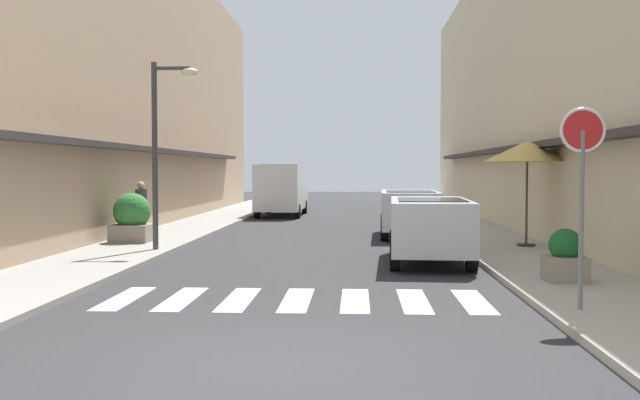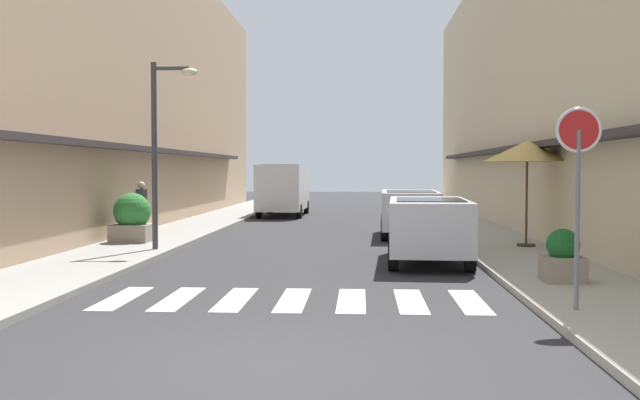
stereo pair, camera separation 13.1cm
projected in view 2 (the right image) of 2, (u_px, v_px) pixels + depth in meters
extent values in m
plane|color=#2B2B2D|center=(329.00, 233.00, 24.45)|extent=(91.71, 91.71, 0.00)
cube|color=gray|center=(185.00, 230.00, 24.73)|extent=(2.47, 58.36, 0.12)
cube|color=#ADA899|center=(475.00, 232.00, 24.16)|extent=(2.47, 58.36, 0.12)
cube|color=tan|center=(89.00, 78.00, 25.80)|extent=(5.00, 39.52, 10.85)
cube|color=#332D2D|center=(165.00, 151.00, 25.75)|extent=(0.50, 27.66, 0.16)
cube|color=beige|center=(581.00, 76.00, 24.81)|extent=(5.00, 39.52, 10.70)
cube|color=#332D2D|center=(500.00, 151.00, 25.08)|extent=(0.50, 27.66, 0.16)
cube|color=silver|center=(121.00, 298.00, 11.90)|extent=(0.45, 2.20, 0.01)
cube|color=silver|center=(178.00, 299.00, 11.85)|extent=(0.45, 2.20, 0.01)
cube|color=silver|center=(235.00, 299.00, 11.79)|extent=(0.45, 2.20, 0.01)
cube|color=silver|center=(293.00, 300.00, 11.74)|extent=(0.45, 2.20, 0.01)
cube|color=silver|center=(352.00, 301.00, 11.68)|extent=(0.45, 2.20, 0.01)
cube|color=silver|center=(410.00, 301.00, 11.63)|extent=(0.45, 2.20, 0.01)
cube|color=silver|center=(470.00, 302.00, 11.57)|extent=(0.45, 2.20, 0.01)
cube|color=silver|center=(429.00, 224.00, 16.43)|extent=(1.95, 4.25, 1.13)
cube|color=black|center=(430.00, 212.00, 16.21)|extent=(1.58, 2.40, 0.56)
cylinder|color=black|center=(394.00, 243.00, 17.91)|extent=(0.25, 0.65, 0.64)
cylinder|color=black|center=(459.00, 243.00, 17.74)|extent=(0.25, 0.65, 0.64)
cylinder|color=black|center=(393.00, 256.00, 15.17)|extent=(0.25, 0.65, 0.64)
cylinder|color=black|center=(470.00, 257.00, 15.00)|extent=(0.25, 0.65, 0.64)
cube|color=silver|center=(410.00, 209.00, 22.84)|extent=(1.89, 4.40, 1.13)
cube|color=black|center=(410.00, 200.00, 22.61)|extent=(1.55, 2.48, 0.56)
cylinder|color=black|center=(385.00, 223.00, 24.36)|extent=(0.24, 0.65, 0.64)
cylinder|color=black|center=(432.00, 224.00, 24.21)|extent=(0.24, 0.65, 0.64)
cylinder|color=black|center=(385.00, 230.00, 21.51)|extent=(0.24, 0.65, 0.64)
cylinder|color=black|center=(438.00, 231.00, 21.36)|extent=(0.24, 0.65, 0.64)
cube|color=silver|center=(284.00, 187.00, 33.43)|extent=(2.01, 5.42, 2.03)
cube|color=black|center=(283.00, 171.00, 33.13)|extent=(1.67, 3.04, 0.56)
cylinder|color=black|center=(270.00, 207.00, 35.31)|extent=(0.23, 0.64, 0.64)
cylinder|color=black|center=(306.00, 207.00, 35.18)|extent=(0.23, 0.64, 0.64)
cylinder|color=black|center=(259.00, 211.00, 31.75)|extent=(0.23, 0.64, 0.64)
cylinder|color=black|center=(299.00, 211.00, 31.63)|extent=(0.23, 0.64, 0.64)
cylinder|color=slate|center=(577.00, 220.00, 10.28)|extent=(0.07, 0.07, 2.57)
cylinder|color=red|center=(579.00, 130.00, 10.23)|extent=(0.64, 0.03, 0.64)
torus|color=white|center=(579.00, 130.00, 10.23)|extent=(0.65, 0.05, 0.65)
cylinder|color=#38383D|center=(154.00, 156.00, 18.17)|extent=(0.14, 0.14, 4.70)
cylinder|color=#38383D|center=(171.00, 68.00, 18.05)|extent=(0.90, 0.10, 0.10)
ellipsoid|color=beige|center=(189.00, 72.00, 18.03)|extent=(0.44, 0.28, 0.20)
cylinder|color=#262626|center=(526.00, 245.00, 18.97)|extent=(0.48, 0.48, 0.06)
cylinder|color=#4C3823|center=(527.00, 199.00, 18.92)|extent=(0.06, 0.06, 2.50)
cone|color=#D8B259|center=(527.00, 151.00, 18.87)|extent=(2.29, 2.29, 0.55)
cube|color=gray|center=(563.00, 269.00, 12.95)|extent=(0.71, 0.71, 0.45)
sphere|color=#195623|center=(563.00, 245.00, 12.93)|extent=(0.59, 0.59, 0.59)
cube|color=gray|center=(132.00, 233.00, 20.18)|extent=(1.06, 1.06, 0.49)
sphere|color=#2D7533|center=(132.00, 211.00, 20.16)|extent=(1.03, 1.03, 1.03)
cylinder|color=#282B33|center=(142.00, 224.00, 21.21)|extent=(0.26, 0.26, 0.81)
cylinder|color=#333338|center=(142.00, 200.00, 21.18)|extent=(0.34, 0.34, 0.64)
sphere|color=tan|center=(141.00, 185.00, 21.16)|extent=(0.22, 0.22, 0.22)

